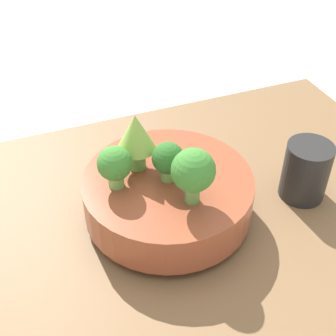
% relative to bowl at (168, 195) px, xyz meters
% --- Properties ---
extents(ground_plane, '(6.00, 6.00, 0.00)m').
position_rel_bowl_xyz_m(ground_plane, '(0.03, -0.01, -0.07)').
color(ground_plane, beige).
extents(table, '(0.85, 0.61, 0.03)m').
position_rel_bowl_xyz_m(table, '(0.03, -0.01, -0.06)').
color(table, brown).
rests_on(table, ground_plane).
extents(bowl, '(0.25, 0.25, 0.08)m').
position_rel_bowl_xyz_m(bowl, '(0.00, 0.00, 0.00)').
color(bowl, brown).
rests_on(bowl, table).
extents(romanesco_piece_far, '(0.06, 0.06, 0.09)m').
position_rel_bowl_xyz_m(romanesco_piece_far, '(-0.03, 0.04, 0.09)').
color(romanesco_piece_far, '#6BA34C').
rests_on(romanesco_piece_far, bowl).
extents(broccoli_floret_left, '(0.05, 0.05, 0.06)m').
position_rel_bowl_xyz_m(broccoli_floret_left, '(-0.07, 0.01, 0.07)').
color(broccoli_floret_left, '#7AB256').
rests_on(broccoli_floret_left, bowl).
extents(broccoli_floret_center, '(0.05, 0.05, 0.06)m').
position_rel_bowl_xyz_m(broccoli_floret_center, '(0.00, 0.00, 0.07)').
color(broccoli_floret_center, '#7AB256').
rests_on(broccoli_floret_center, bowl).
extents(broccoli_floret_front, '(0.06, 0.06, 0.08)m').
position_rel_bowl_xyz_m(broccoli_floret_front, '(0.01, -0.06, 0.08)').
color(broccoli_floret_front, '#609347').
rests_on(broccoli_floret_front, bowl).
extents(cup, '(0.07, 0.07, 0.10)m').
position_rel_bowl_xyz_m(cup, '(0.22, -0.03, 0.01)').
color(cup, black).
rests_on(cup, table).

